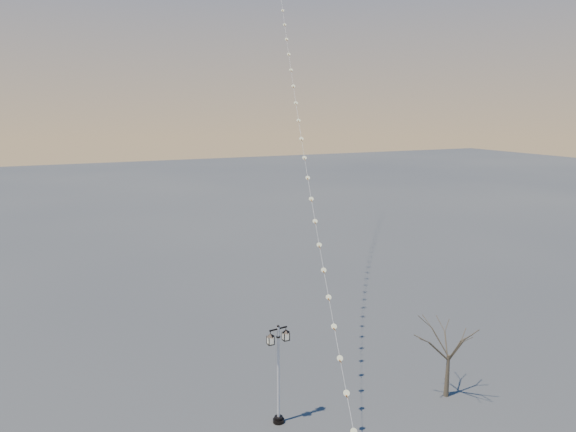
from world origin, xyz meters
TOP-DOWN VIEW (x-y plane):
  - street_lamp at (-2.85, 3.63)m, footprint 1.37×0.60m
  - bare_tree at (6.89, 1.98)m, footprint 2.77×2.77m
  - kite_train at (6.74, 22.82)m, footprint 16.44×49.82m

SIDE VIEW (x-z plane):
  - street_lamp at x=-2.85m, z-range 0.29..5.73m
  - bare_tree at x=6.89m, z-range 0.89..5.50m
  - kite_train at x=6.74m, z-range -0.09..44.80m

